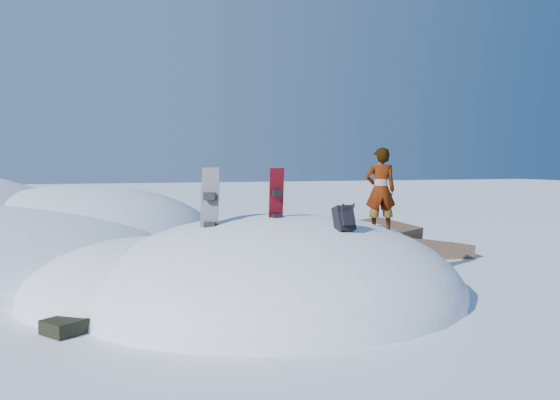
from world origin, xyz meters
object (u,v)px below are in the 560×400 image
object	(u,v)px
snowboard_dark	(209,214)
backpack	(344,219)
snowboard_red	(276,208)
person	(380,190)

from	to	relation	value
snowboard_dark	backpack	distance (m)	2.22
snowboard_red	snowboard_dark	world-z (taller)	snowboard_dark
snowboard_dark	person	distance (m)	3.62
snowboard_red	person	xyz separation A→B (m)	(2.38, 0.67, 0.24)
snowboard_red	backpack	bearing A→B (deg)	-50.67
snowboard_red	person	bearing A→B (deg)	8.79
backpack	person	size ratio (longest dim) A/B	0.30
snowboard_red	person	size ratio (longest dim) A/B	0.84
backpack	person	world-z (taller)	person
snowboard_red	backpack	xyz separation A→B (m)	(0.89, -0.85, -0.14)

